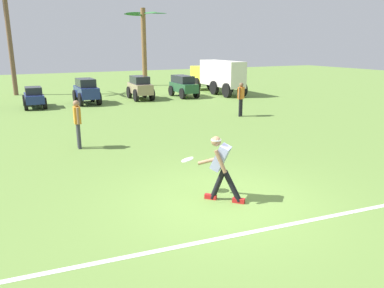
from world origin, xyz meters
TOP-DOWN VIEW (x-y plane):
  - ground_plane at (0.00, 0.00)m, footprint 80.00×80.00m
  - field_line_paint at (0.00, -1.43)m, footprint 23.47×2.32m
  - frisbee_thrower at (-0.04, 0.08)m, footprint 0.70×0.99m
  - frisbee_in_flight at (-0.47, 0.82)m, footprint 0.38×0.38m
  - teammate_near_sideline at (-1.99, 5.73)m, footprint 0.22×0.50m
  - teammate_midfield at (5.78, 8.06)m, footprint 0.45×0.35m
  - parked_car_slot_c at (-2.62, 15.02)m, footprint 1.11×2.21m
  - parked_car_slot_d at (0.14, 15.18)m, footprint 1.20×2.37m
  - parked_car_slot_e at (3.42, 15.48)m, footprint 1.26×2.39m
  - parked_car_slot_f at (6.25, 15.30)m, footprint 1.15×2.40m
  - box_truck at (9.16, 15.99)m, footprint 1.45×5.91m
  - palm_tree_far_left at (-3.30, 21.01)m, footprint 3.86×3.81m
  - palm_tree_left_of_centre at (6.37, 22.86)m, footprint 3.82×2.72m

SIDE VIEW (x-z plane):
  - ground_plane at x=0.00m, z-range 0.00..0.00m
  - field_line_paint at x=0.00m, z-range 0.00..0.01m
  - parked_car_slot_c at x=-2.62m, z-range 0.01..1.11m
  - parked_car_slot_f at x=6.25m, z-range 0.05..1.39m
  - parked_car_slot_d at x=0.14m, z-range 0.04..1.44m
  - parked_car_slot_e at x=3.42m, z-range 0.04..1.44m
  - frisbee_in_flight at x=-0.47m, z-range 0.72..0.82m
  - frisbee_thrower at x=-0.04m, z-range 0.09..1.50m
  - teammate_near_sideline at x=-1.99m, z-range 0.16..1.72m
  - teammate_midfield at x=5.78m, z-range 0.16..1.72m
  - box_truck at x=9.16m, z-range 0.13..2.33m
  - palm_tree_left_of_centre at x=6.37m, z-range 0.40..6.39m
  - palm_tree_far_left at x=-3.30m, z-range 0.90..7.87m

